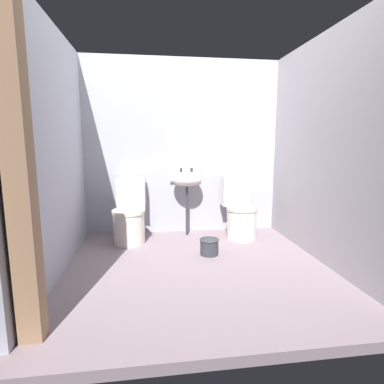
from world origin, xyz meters
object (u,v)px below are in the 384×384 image
object	(u,v)px
wooden_door_post	(18,156)
toilet_right	(239,213)
toilet_left	(130,216)
bucket	(209,246)
sink	(187,179)

from	to	relation	value
wooden_door_post	toilet_right	xyz separation A→B (m)	(1.91, 1.88, -0.84)
toilet_left	bucket	world-z (taller)	toilet_left
toilet_left	sink	xyz separation A→B (m)	(0.74, 0.19, 0.43)
toilet_left	sink	bearing A→B (deg)	-161.15
bucket	toilet_left	bearing A→B (deg)	146.29
toilet_right	sink	xyz separation A→B (m)	(-0.67, 0.19, 0.43)
toilet_left	sink	size ratio (longest dim) A/B	0.79
toilet_left	bucket	xyz separation A→B (m)	(0.90, -0.60, -0.23)
wooden_door_post	bucket	bearing A→B (deg)	42.61
wooden_door_post	toilet_right	distance (m)	2.81
wooden_door_post	toilet_left	size ratio (longest dim) A/B	2.98
toilet_left	toilet_right	bearing A→B (deg)	-175.40
wooden_door_post	toilet_right	size ratio (longest dim) A/B	2.98
toilet_right	bucket	bearing A→B (deg)	46.65
toilet_right	wooden_door_post	bearing A→B (deg)	42.11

